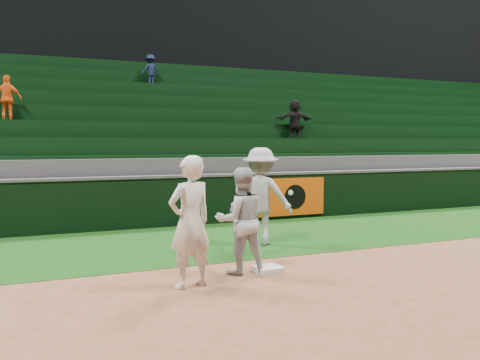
% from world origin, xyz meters
% --- Properties ---
extents(ground, '(70.00, 70.00, 0.00)m').
position_xyz_m(ground, '(0.00, 0.00, 0.00)').
color(ground, brown).
rests_on(ground, ground).
extents(foul_grass, '(36.00, 4.20, 0.01)m').
position_xyz_m(foul_grass, '(0.00, 3.00, 0.00)').
color(foul_grass, '#0F360D').
rests_on(foul_grass, ground).
extents(upper_deck, '(40.00, 12.00, 12.00)m').
position_xyz_m(upper_deck, '(0.00, 17.45, 6.00)').
color(upper_deck, black).
rests_on(upper_deck, ground).
extents(first_base, '(0.42, 0.42, 0.09)m').
position_xyz_m(first_base, '(0.03, 0.03, 0.05)').
color(first_base, silver).
rests_on(first_base, ground).
extents(first_baseman, '(0.77, 0.61, 1.87)m').
position_xyz_m(first_baseman, '(-1.37, -0.30, 0.93)').
color(first_baseman, silver).
rests_on(first_baseman, ground).
extents(baserunner, '(0.88, 0.73, 1.66)m').
position_xyz_m(baserunner, '(-0.39, 0.15, 0.83)').
color(baserunner, '#ADB0B8').
rests_on(baserunner, ground).
extents(base_coach, '(1.44, 1.28, 1.94)m').
position_xyz_m(base_coach, '(0.95, 2.14, 0.98)').
color(base_coach, '#A0A4AE').
rests_on(base_coach, foul_grass).
extents(field_wall, '(36.00, 0.45, 1.25)m').
position_xyz_m(field_wall, '(0.03, 5.20, 0.63)').
color(field_wall, black).
rests_on(field_wall, ground).
extents(stadium_seating, '(36.00, 5.95, 4.94)m').
position_xyz_m(stadium_seating, '(-0.01, 8.97, 1.70)').
color(stadium_seating, '#3C3B3E').
rests_on(stadium_seating, ground).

